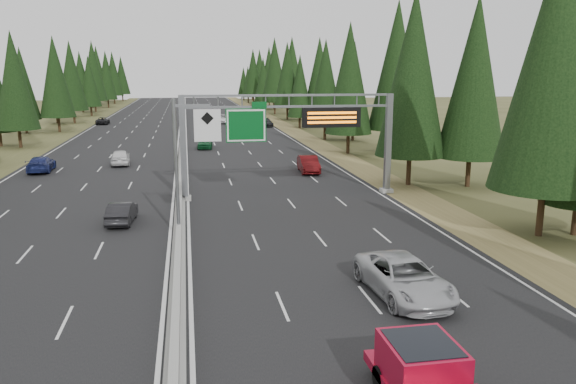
% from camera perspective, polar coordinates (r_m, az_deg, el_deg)
% --- Properties ---
extents(road, '(32.00, 260.00, 0.08)m').
position_cam_1_polar(road, '(87.29, -10.67, 5.67)').
color(road, black).
rests_on(road, ground).
extents(shoulder_right, '(3.60, 260.00, 0.06)m').
position_cam_1_polar(shoulder_right, '(88.96, 0.93, 5.98)').
color(shoulder_right, olive).
rests_on(shoulder_right, ground).
extents(shoulder_left, '(3.60, 260.00, 0.06)m').
position_cam_1_polar(shoulder_left, '(89.22, -22.21, 5.11)').
color(shoulder_left, '#3E421F').
rests_on(shoulder_left, ground).
extents(median_barrier, '(0.70, 260.00, 0.85)m').
position_cam_1_polar(median_barrier, '(87.26, -10.68, 5.91)').
color(median_barrier, gray).
rests_on(median_barrier, road).
extents(sign_gantry, '(16.75, 0.98, 7.80)m').
position_cam_1_polar(sign_gantry, '(42.68, 0.98, 6.41)').
color(sign_gantry, slate).
rests_on(sign_gantry, road).
extents(hov_sign_pole, '(2.80, 0.50, 8.00)m').
position_cam_1_polar(hov_sign_pole, '(32.10, -10.27, 3.35)').
color(hov_sign_pole, slate).
rests_on(hov_sign_pole, road).
extents(tree_row_right, '(11.93, 240.20, 17.71)m').
position_cam_1_polar(tree_row_right, '(79.65, 5.52, 11.71)').
color(tree_row_right, black).
rests_on(tree_row_right, ground).
extents(silver_minivan, '(3.12, 6.07, 1.64)m').
position_cam_1_polar(silver_minivan, '(24.76, 11.71, -8.49)').
color(silver_minivan, '#B1B2B6').
rests_on(silver_minivan, road).
extents(red_pickup, '(2.11, 5.91, 1.92)m').
position_cam_1_polar(red_pickup, '(16.91, 14.00, -17.90)').
color(red_pickup, black).
rests_on(red_pickup, road).
extents(car_ahead_green, '(2.10, 4.58, 1.52)m').
position_cam_1_polar(car_ahead_green, '(71.55, -8.44, 5.01)').
color(car_ahead_green, '#135429').
rests_on(car_ahead_green, road).
extents(car_ahead_dkred, '(1.98, 4.92, 1.59)m').
position_cam_1_polar(car_ahead_dkred, '(53.71, 2.09, 2.85)').
color(car_ahead_dkred, '#560C0E').
rests_on(car_ahead_dkred, road).
extents(car_ahead_dkgrey, '(2.16, 4.90, 1.40)m').
position_cam_1_polar(car_ahead_dkgrey, '(99.64, -2.24, 7.07)').
color(car_ahead_dkgrey, black).
rests_on(car_ahead_dkgrey, road).
extents(car_ahead_white, '(2.89, 5.73, 1.55)m').
position_cam_1_polar(car_ahead_white, '(107.00, -6.61, 7.38)').
color(car_ahead_white, white).
rests_on(car_ahead_white, road).
extents(car_ahead_far, '(2.11, 4.88, 1.64)m').
position_cam_1_polar(car_ahead_far, '(123.42, -7.43, 8.00)').
color(car_ahead_far, black).
rests_on(car_ahead_far, road).
extents(car_onc_near, '(1.71, 4.22, 1.36)m').
position_cam_1_polar(car_onc_near, '(37.22, -16.53, -1.99)').
color(car_onc_near, black).
rests_on(car_onc_near, road).
extents(car_onc_blue, '(2.35, 5.25, 1.49)m').
position_cam_1_polar(car_onc_blue, '(59.10, -23.79, 2.63)').
color(car_onc_blue, navy).
rests_on(car_onc_blue, road).
extents(car_onc_white, '(2.22, 4.78, 1.59)m').
position_cam_1_polar(car_onc_white, '(60.69, -16.67, 3.42)').
color(car_onc_white, silver).
rests_on(car_onc_white, road).
extents(car_onc_far, '(2.18, 4.67, 1.29)m').
position_cam_1_polar(car_onc_far, '(109.52, -18.30, 6.90)').
color(car_onc_far, black).
rests_on(car_onc_far, road).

